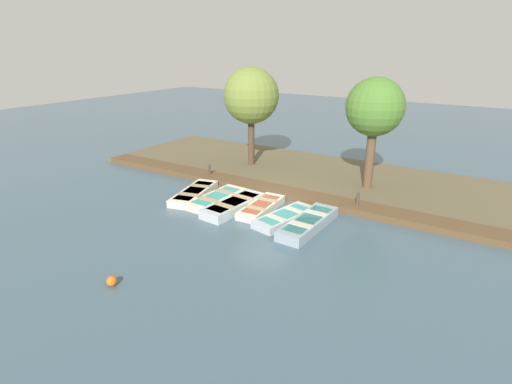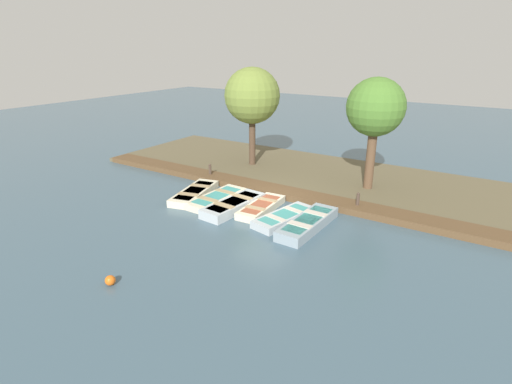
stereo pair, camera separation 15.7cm
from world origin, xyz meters
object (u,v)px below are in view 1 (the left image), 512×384
at_px(rowboat_1, 217,198).
at_px(mooring_post_near, 209,172).
at_px(mooring_post_far, 358,201).
at_px(rowboat_5, 308,223).
at_px(rowboat_2, 234,205).
at_px(buoy, 112,281).
at_px(rowboat_0, 194,193).
at_px(park_tree_far_left, 251,96).
at_px(rowboat_4, 285,217).
at_px(park_tree_left, 375,108).
at_px(rowboat_3, 261,207).

xyz_separation_m(rowboat_1, mooring_post_near, (-2.43, -2.33, 0.27)).
bearing_deg(mooring_post_far, rowboat_5, -21.04).
xyz_separation_m(rowboat_2, mooring_post_near, (-2.80, -3.56, 0.22)).
height_order(rowboat_1, buoy, rowboat_1).
relative_size(rowboat_2, rowboat_5, 0.95).
bearing_deg(rowboat_0, buoy, 7.61).
bearing_deg(mooring_post_far, mooring_post_near, -90.00).
bearing_deg(park_tree_far_left, rowboat_4, 42.83).
bearing_deg(park_tree_far_left, buoy, 13.81).
bearing_deg(mooring_post_near, rowboat_2, 51.79).
bearing_deg(park_tree_left, rowboat_0, -52.83).
bearing_deg(park_tree_left, mooring_post_near, -71.05).
bearing_deg(buoy, mooring_post_far, 155.50).
bearing_deg(rowboat_4, rowboat_3, -94.47).
bearing_deg(mooring_post_near, rowboat_4, 66.33).
height_order(rowboat_3, park_tree_far_left, park_tree_far_left).
height_order(buoy, park_tree_left, park_tree_left).
distance_m(rowboat_0, buoy, 7.70).
height_order(rowboat_3, rowboat_5, rowboat_5).
bearing_deg(park_tree_left, rowboat_2, -37.82).
bearing_deg(park_tree_left, rowboat_3, -32.82).
xyz_separation_m(rowboat_3, buoy, (7.41, -0.82, -0.01)).
xyz_separation_m(mooring_post_near, park_tree_left, (-2.68, 7.82, 3.67)).
height_order(rowboat_0, rowboat_2, rowboat_2).
relative_size(rowboat_4, rowboat_5, 0.89).
height_order(park_tree_far_left, park_tree_left, park_tree_far_left).
distance_m(rowboat_1, rowboat_2, 1.29).
distance_m(rowboat_2, rowboat_4, 2.49).
relative_size(rowboat_1, rowboat_5, 0.91).
relative_size(buoy, park_tree_far_left, 0.06).
xyz_separation_m(rowboat_4, park_tree_far_left, (-5.77, -5.35, 4.00)).
bearing_deg(rowboat_1, rowboat_2, 75.34).
bearing_deg(rowboat_3, rowboat_5, 74.46).
height_order(rowboat_0, mooring_post_near, mooring_post_near).
relative_size(rowboat_5, buoy, 11.23).
bearing_deg(park_tree_left, rowboat_5, -6.89).
distance_m(mooring_post_far, buoy, 10.60).
bearing_deg(park_tree_far_left, rowboat_2, 25.82).
xyz_separation_m(rowboat_4, mooring_post_near, (-2.65, -6.05, 0.27)).
height_order(rowboat_4, rowboat_5, rowboat_5).
height_order(rowboat_4, mooring_post_far, mooring_post_far).
distance_m(rowboat_5, buoy, 7.64).
xyz_separation_m(rowboat_3, mooring_post_near, (-2.23, -4.65, 0.27)).
relative_size(rowboat_1, buoy, 10.23).
bearing_deg(mooring_post_far, rowboat_0, -71.04).
xyz_separation_m(buoy, park_tree_far_left, (-12.76, -3.14, 4.01)).
relative_size(rowboat_1, rowboat_2, 0.96).
relative_size(mooring_post_near, mooring_post_far, 1.00).
height_order(rowboat_2, rowboat_5, rowboat_2).
height_order(rowboat_3, buoy, rowboat_3).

